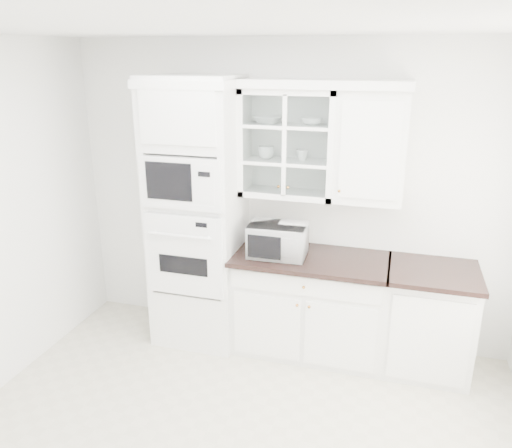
% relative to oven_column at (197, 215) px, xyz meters
% --- Properties ---
extents(room_shell, '(4.00, 3.50, 2.70)m').
position_rel_oven_column_xyz_m(room_shell, '(0.75, -0.99, 0.58)').
color(room_shell, white).
rests_on(room_shell, ground).
extents(oven_column, '(0.76, 0.68, 2.40)m').
position_rel_oven_column_xyz_m(oven_column, '(0.00, 0.00, 0.00)').
color(oven_column, white).
rests_on(oven_column, ground).
extents(base_cabinet_run, '(1.32, 0.67, 0.92)m').
position_rel_oven_column_xyz_m(base_cabinet_run, '(1.03, 0.03, -0.74)').
color(base_cabinet_run, white).
rests_on(base_cabinet_run, ground).
extents(extra_base_cabinet, '(0.72, 0.67, 0.92)m').
position_rel_oven_column_xyz_m(extra_base_cabinet, '(2.03, 0.03, -0.74)').
color(extra_base_cabinet, white).
rests_on(extra_base_cabinet, ground).
extents(upper_cabinet_glass, '(0.80, 0.33, 0.90)m').
position_rel_oven_column_xyz_m(upper_cabinet_glass, '(0.78, 0.17, 0.65)').
color(upper_cabinet_glass, white).
rests_on(upper_cabinet_glass, room_shell).
extents(upper_cabinet_solid, '(0.55, 0.33, 0.90)m').
position_rel_oven_column_xyz_m(upper_cabinet_solid, '(1.46, 0.17, 0.65)').
color(upper_cabinet_solid, white).
rests_on(upper_cabinet_solid, room_shell).
extents(crown_molding, '(2.14, 0.38, 0.07)m').
position_rel_oven_column_xyz_m(crown_molding, '(0.68, 0.14, 1.14)').
color(crown_molding, white).
rests_on(crown_molding, room_shell).
extents(countertop_microwave, '(0.50, 0.42, 0.28)m').
position_rel_oven_column_xyz_m(countertop_microwave, '(0.75, -0.03, -0.14)').
color(countertop_microwave, white).
rests_on(countertop_microwave, base_cabinet_run).
extents(bowl_a, '(0.28, 0.28, 0.06)m').
position_rel_oven_column_xyz_m(bowl_a, '(0.60, 0.18, 0.84)').
color(bowl_a, white).
rests_on(bowl_a, upper_cabinet_glass).
extents(bowl_b, '(0.20, 0.20, 0.05)m').
position_rel_oven_column_xyz_m(bowl_b, '(0.97, 0.18, 0.84)').
color(bowl_b, white).
rests_on(bowl_b, upper_cabinet_glass).
extents(cup_a, '(0.18, 0.18, 0.11)m').
position_rel_oven_column_xyz_m(cup_a, '(0.59, 0.16, 0.57)').
color(cup_a, white).
rests_on(cup_a, upper_cabinet_glass).
extents(cup_b, '(0.13, 0.13, 0.10)m').
position_rel_oven_column_xyz_m(cup_b, '(0.89, 0.17, 0.56)').
color(cup_b, white).
rests_on(cup_b, upper_cabinet_glass).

